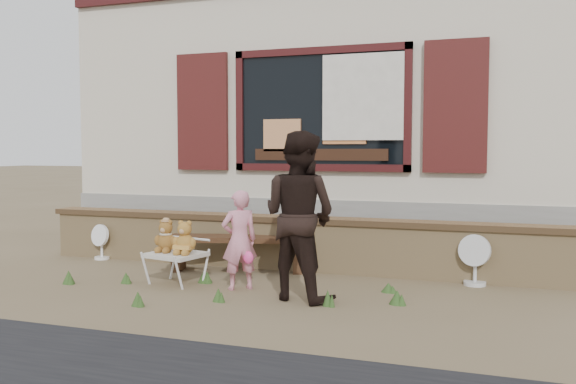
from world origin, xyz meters
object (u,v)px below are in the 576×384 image
at_px(bench, 238,246).
at_px(child, 239,240).
at_px(teddy_bear_right, 185,237).
at_px(teddy_bear_left, 166,235).
at_px(adult, 299,216).
at_px(folding_chair, 176,256).

height_order(bench, child, child).
distance_m(teddy_bear_right, child, 0.64).
xyz_separation_m(teddy_bear_left, adult, (1.64, -0.22, 0.31)).
bearing_deg(teddy_bear_left, teddy_bear_right, 0.00).
bearing_deg(bench, teddy_bear_left, -134.81).
height_order(child, adult, adult).
bearing_deg(folding_chair, teddy_bear_right, 0.00).
xyz_separation_m(teddy_bear_left, child, (0.91, -0.03, -0.00)).
relative_size(bench, adult, 1.03).
xyz_separation_m(bench, teddy_bear_left, (-0.50, -0.85, 0.22)).
xyz_separation_m(bench, teddy_bear_right, (-0.23, -0.92, 0.22)).
bearing_deg(teddy_bear_right, folding_chair, -180.00).
distance_m(teddy_bear_right, adult, 1.41).
bearing_deg(child, adult, 126.71).
bearing_deg(teddy_bear_right, teddy_bear_left, -180.00).
height_order(teddy_bear_left, teddy_bear_right, teddy_bear_right).
height_order(teddy_bear_right, adult, adult).
distance_m(bench, teddy_bear_right, 0.97).
distance_m(teddy_bear_left, teddy_bear_right, 0.28).
distance_m(child, adult, 0.81).
relative_size(teddy_bear_left, teddy_bear_right, 0.98).
bearing_deg(folding_chair, teddy_bear_left, 180.00).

